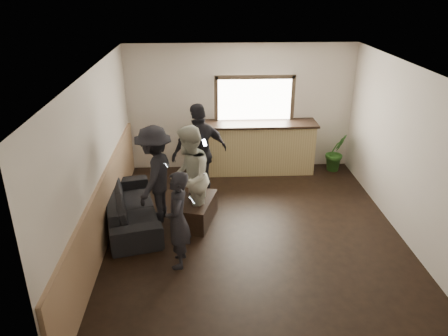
{
  "coord_description": "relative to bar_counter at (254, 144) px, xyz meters",
  "views": [
    {
      "loc": [
        -0.83,
        -6.37,
        4.05
      ],
      "look_at": [
        -0.49,
        0.4,
        1.08
      ],
      "focal_mm": 35.0,
      "sensor_mm": 36.0,
      "label": 1
    }
  ],
  "objects": [
    {
      "name": "ground",
      "position": [
        -0.3,
        -2.7,
        -0.64
      ],
      "size": [
        5.0,
        6.0,
        0.01
      ],
      "primitive_type": "cube",
      "color": "black"
    },
    {
      "name": "bar_counter",
      "position": [
        0.0,
        0.0,
        0.0
      ],
      "size": [
        2.7,
        0.68,
        2.13
      ],
      "color": "tan",
      "rests_on": "ground"
    },
    {
      "name": "room_shell",
      "position": [
        -1.04,
        -2.7,
        0.83
      ],
      "size": [
        5.01,
        6.01,
        2.8
      ],
      "color": "silver",
      "rests_on": "ground"
    },
    {
      "name": "sofa",
      "position": [
        -2.44,
        -2.17,
        -0.33
      ],
      "size": [
        1.32,
        2.28,
        0.63
      ],
      "primitive_type": "imported",
      "rotation": [
        0.0,
        0.0,
        1.81
      ],
      "color": "black",
      "rests_on": "ground"
    },
    {
      "name": "person_c",
      "position": [
        -1.99,
        -2.07,
        0.24
      ],
      "size": [
        0.91,
        1.27,
        1.77
      ],
      "rotation": [
        0.0,
        0.0,
        -1.82
      ],
      "color": "black",
      "rests_on": "ground"
    },
    {
      "name": "person_b",
      "position": [
        -1.39,
        -2.29,
        0.27
      ],
      "size": [
        0.76,
        0.94,
        1.82
      ],
      "rotation": [
        0.0,
        0.0,
        -1.65
      ],
      "color": "#BABAA8",
      "rests_on": "ground"
    },
    {
      "name": "cup_a",
      "position": [
        -1.36,
        -1.93,
        -0.15
      ],
      "size": [
        0.15,
        0.15,
        0.1
      ],
      "primitive_type": "imported",
      "rotation": [
        0.0,
        0.0,
        3.35
      ],
      "color": "silver",
      "rests_on": "coffee_table"
    },
    {
      "name": "person_a",
      "position": [
        -1.53,
        -3.45,
        0.13
      ],
      "size": [
        0.47,
        0.58,
        1.54
      ],
      "rotation": [
        0.0,
        0.0,
        -1.63
      ],
      "color": "black",
      "rests_on": "ground"
    },
    {
      "name": "person_d",
      "position": [
        -1.21,
        -1.29,
        0.33
      ],
      "size": [
        1.23,
        0.91,
        1.94
      ],
      "rotation": [
        0.0,
        0.0,
        -2.71
      ],
      "color": "black",
      "rests_on": "ground"
    },
    {
      "name": "cup_b",
      "position": [
        -1.23,
        -2.33,
        -0.15
      ],
      "size": [
        0.11,
        0.11,
        0.1
      ],
      "primitive_type": "imported",
      "rotation": [
        0.0,
        0.0,
        0.03
      ],
      "color": "silver",
      "rests_on": "coffee_table"
    },
    {
      "name": "potted_plant",
      "position": [
        1.85,
        -0.05,
        -0.21
      ],
      "size": [
        0.58,
        0.53,
        0.87
      ],
      "primitive_type": "imported",
      "rotation": [
        0.0,
        0.0,
        0.36
      ],
      "color": "#2D6623",
      "rests_on": "ground"
    },
    {
      "name": "coffee_table",
      "position": [
        -1.29,
        -2.2,
        -0.42
      ],
      "size": [
        0.8,
        1.1,
        0.44
      ],
      "primitive_type": "cube",
      "rotation": [
        0.0,
        0.0,
        -0.28
      ],
      "color": "black",
      "rests_on": "ground"
    }
  ]
}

